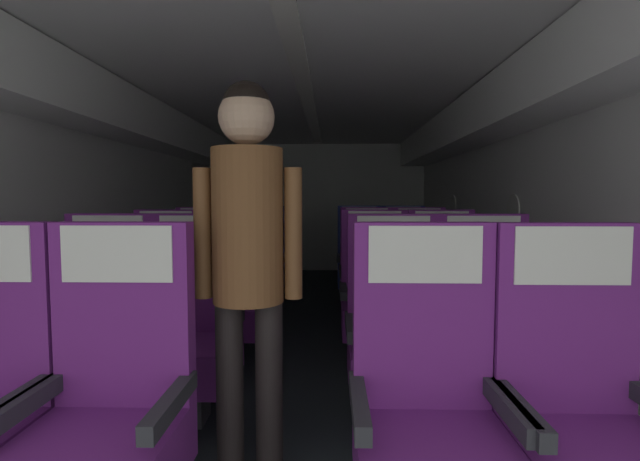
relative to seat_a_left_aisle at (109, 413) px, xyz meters
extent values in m
cube|color=#23282D|center=(0.54, 2.36, -0.47)|extent=(3.71, 7.99, 0.02)
cube|color=silver|center=(-1.22, 2.36, 0.59)|extent=(0.08, 7.59, 2.10)
cube|color=silver|center=(2.29, 2.36, 0.59)|extent=(0.08, 7.59, 2.10)
cube|color=silver|center=(0.54, 2.36, 1.64)|extent=(3.59, 7.59, 0.06)
cube|color=silver|center=(0.54, 6.18, 0.59)|extent=(3.59, 0.06, 2.10)
cube|color=white|center=(-0.98, 2.36, 1.42)|extent=(0.40, 7.28, 0.36)
cube|color=white|center=(2.05, 2.36, 1.42)|extent=(0.40, 7.28, 0.36)
cube|color=white|center=(0.54, 2.36, 1.60)|extent=(0.12, 6.83, 0.02)
cylinder|color=white|center=(2.25, 2.36, 0.63)|extent=(0.01, 0.26, 0.26)
cylinder|color=white|center=(2.25, 4.26, 0.63)|extent=(0.01, 0.26, 0.26)
cube|color=#28282D|center=(-0.27, -0.07, 0.06)|extent=(0.05, 0.42, 0.06)
cube|color=#6B237A|center=(0.00, 0.14, 0.31)|extent=(0.49, 0.09, 0.67)
cube|color=#28282D|center=(0.24, -0.07, 0.06)|extent=(0.05, 0.42, 0.06)
cube|color=#28282D|center=(-0.24, -0.07, 0.06)|extent=(0.05, 0.42, 0.06)
cube|color=silver|center=(0.00, 0.09, 0.53)|extent=(0.39, 0.01, 0.20)
cube|color=#6B237A|center=(1.57, 0.13, 0.31)|extent=(0.49, 0.09, 0.67)
cube|color=#28282D|center=(1.34, -0.08, 0.06)|extent=(0.05, 0.42, 0.06)
cube|color=silver|center=(1.57, 0.08, 0.53)|extent=(0.39, 0.01, 0.20)
cube|color=#6B237A|center=(1.08, 0.15, 0.31)|extent=(0.49, 0.09, 0.67)
cube|color=#28282D|center=(1.31, -0.06, 0.06)|extent=(0.05, 0.42, 0.06)
cube|color=#28282D|center=(0.84, -0.06, 0.06)|extent=(0.05, 0.42, 0.06)
cube|color=silver|center=(1.08, 0.10, 0.53)|extent=(0.39, 0.01, 0.20)
cube|color=#38383D|center=(-0.49, 0.88, -0.35)|extent=(0.18, 0.18, 0.22)
cube|color=#6B237A|center=(-0.49, 0.88, -0.13)|extent=(0.49, 0.51, 0.22)
cube|color=#6B237A|center=(-0.49, 1.08, 0.31)|extent=(0.49, 0.09, 0.67)
cube|color=#28282D|center=(-0.25, 0.88, 0.06)|extent=(0.05, 0.42, 0.06)
cube|color=#28282D|center=(-0.72, 0.88, 0.06)|extent=(0.05, 0.42, 0.06)
cube|color=silver|center=(-0.49, 1.03, 0.53)|extent=(0.39, 0.01, 0.20)
cube|color=#38383D|center=(0.00, 0.88, -0.35)|extent=(0.18, 0.18, 0.22)
cube|color=#6B237A|center=(0.00, 0.88, -0.13)|extent=(0.49, 0.51, 0.22)
cube|color=#6B237A|center=(0.00, 1.09, 0.31)|extent=(0.49, 0.09, 0.67)
cube|color=#28282D|center=(0.23, 0.88, 0.06)|extent=(0.05, 0.42, 0.06)
cube|color=#28282D|center=(-0.24, 0.88, 0.06)|extent=(0.05, 0.42, 0.06)
cube|color=silver|center=(0.00, 1.04, 0.53)|extent=(0.39, 0.01, 0.20)
cube|color=#38383D|center=(1.58, 0.87, -0.35)|extent=(0.18, 0.18, 0.22)
cube|color=#6B237A|center=(1.58, 0.87, -0.13)|extent=(0.49, 0.51, 0.22)
cube|color=#6B237A|center=(1.58, 1.08, 0.31)|extent=(0.49, 0.09, 0.67)
cube|color=#28282D|center=(1.81, 0.87, 0.06)|extent=(0.05, 0.42, 0.06)
cube|color=#28282D|center=(1.34, 0.87, 0.06)|extent=(0.05, 0.42, 0.06)
cube|color=silver|center=(1.58, 1.03, 0.53)|extent=(0.39, 0.01, 0.20)
cube|color=#38383D|center=(1.09, 0.86, -0.35)|extent=(0.18, 0.18, 0.22)
cube|color=#6B237A|center=(1.09, 0.86, -0.13)|extent=(0.49, 0.51, 0.22)
cube|color=#6B237A|center=(1.09, 1.07, 0.31)|extent=(0.49, 0.09, 0.67)
cube|color=#28282D|center=(1.32, 0.86, 0.06)|extent=(0.05, 0.42, 0.06)
cube|color=#28282D|center=(0.85, 0.86, 0.06)|extent=(0.05, 0.42, 0.06)
cube|color=silver|center=(1.09, 1.02, 0.53)|extent=(0.39, 0.01, 0.20)
cube|color=#38383D|center=(-0.49, 1.79, -0.35)|extent=(0.18, 0.18, 0.22)
cube|color=#6B237A|center=(-0.49, 1.79, -0.13)|extent=(0.49, 0.51, 0.22)
cube|color=#6B237A|center=(-0.49, 2.00, 0.31)|extent=(0.49, 0.09, 0.67)
cube|color=#28282D|center=(-0.25, 1.79, 0.06)|extent=(0.05, 0.42, 0.06)
cube|color=#28282D|center=(-0.73, 1.79, 0.06)|extent=(0.05, 0.42, 0.06)
cube|color=silver|center=(-0.49, 1.95, 0.53)|extent=(0.39, 0.01, 0.20)
cube|color=#38383D|center=(0.00, 1.79, -0.35)|extent=(0.18, 0.18, 0.22)
cube|color=#6B237A|center=(0.00, 1.79, -0.13)|extent=(0.49, 0.51, 0.22)
cube|color=#6B237A|center=(0.00, 1.99, 0.31)|extent=(0.49, 0.09, 0.67)
cube|color=#28282D|center=(0.24, 1.79, 0.06)|extent=(0.05, 0.42, 0.06)
cube|color=#28282D|center=(-0.23, 1.79, 0.06)|extent=(0.05, 0.42, 0.06)
cube|color=silver|center=(0.00, 1.94, 0.53)|extent=(0.39, 0.01, 0.20)
cube|color=#38383D|center=(1.57, 1.81, -0.35)|extent=(0.18, 0.18, 0.22)
cube|color=#6B237A|center=(1.57, 1.81, -0.13)|extent=(0.49, 0.51, 0.22)
cube|color=#6B237A|center=(1.57, 2.02, 0.31)|extent=(0.49, 0.09, 0.67)
cube|color=#28282D|center=(1.81, 1.81, 0.06)|extent=(0.05, 0.42, 0.06)
cube|color=#28282D|center=(1.34, 1.81, 0.06)|extent=(0.05, 0.42, 0.06)
cube|color=silver|center=(1.57, 1.97, 0.53)|extent=(0.39, 0.01, 0.20)
cube|color=#38383D|center=(1.07, 1.80, -0.35)|extent=(0.18, 0.18, 0.22)
cube|color=#6B237A|center=(1.07, 1.80, -0.13)|extent=(0.49, 0.51, 0.22)
cube|color=#6B237A|center=(1.07, 2.01, 0.31)|extent=(0.49, 0.09, 0.67)
cube|color=#28282D|center=(1.31, 1.80, 0.06)|extent=(0.05, 0.42, 0.06)
cube|color=#28282D|center=(0.84, 1.80, 0.06)|extent=(0.05, 0.42, 0.06)
cube|color=silver|center=(1.07, 1.96, 0.53)|extent=(0.39, 0.01, 0.20)
cube|color=#38383D|center=(-0.49, 2.73, -0.35)|extent=(0.18, 0.18, 0.22)
cube|color=#6B237A|center=(-0.49, 2.73, -0.13)|extent=(0.49, 0.51, 0.22)
cube|color=#6B237A|center=(-0.49, 2.94, 0.31)|extent=(0.49, 0.09, 0.67)
cube|color=#28282D|center=(-0.25, 2.73, 0.06)|extent=(0.05, 0.42, 0.06)
cube|color=#28282D|center=(-0.72, 2.73, 0.06)|extent=(0.05, 0.42, 0.06)
cube|color=silver|center=(-0.49, 2.89, 0.53)|extent=(0.39, 0.01, 0.20)
cube|color=#38383D|center=(-0.01, 2.73, -0.35)|extent=(0.18, 0.18, 0.22)
cube|color=#6B237A|center=(-0.01, 2.73, -0.13)|extent=(0.49, 0.51, 0.22)
cube|color=#6B237A|center=(-0.01, 2.93, 0.31)|extent=(0.49, 0.09, 0.67)
cube|color=#28282D|center=(0.23, 2.73, 0.06)|extent=(0.05, 0.42, 0.06)
cube|color=#28282D|center=(-0.24, 2.73, 0.06)|extent=(0.05, 0.42, 0.06)
cube|color=silver|center=(-0.01, 2.88, 0.53)|extent=(0.39, 0.01, 0.20)
cube|color=#38383D|center=(1.57, 2.72, -0.35)|extent=(0.18, 0.18, 0.22)
cube|color=#6B237A|center=(1.57, 2.72, -0.13)|extent=(0.49, 0.51, 0.22)
cube|color=#6B237A|center=(1.57, 2.93, 0.31)|extent=(0.49, 0.09, 0.67)
cube|color=#28282D|center=(1.81, 2.72, 0.06)|extent=(0.05, 0.42, 0.06)
cube|color=#28282D|center=(1.34, 2.72, 0.06)|extent=(0.05, 0.42, 0.06)
cube|color=silver|center=(1.57, 2.88, 0.53)|extent=(0.39, 0.01, 0.20)
cube|color=#38383D|center=(1.08, 2.72, -0.35)|extent=(0.18, 0.18, 0.22)
cube|color=#6B237A|center=(1.08, 2.72, -0.13)|extent=(0.49, 0.51, 0.22)
cube|color=#6B237A|center=(1.08, 2.93, 0.31)|extent=(0.49, 0.09, 0.67)
cube|color=#28282D|center=(1.32, 2.72, 0.06)|extent=(0.05, 0.42, 0.06)
cube|color=#28282D|center=(0.85, 2.72, 0.06)|extent=(0.05, 0.42, 0.06)
cube|color=silver|center=(1.08, 2.88, 0.53)|extent=(0.39, 0.01, 0.20)
cube|color=#38383D|center=(-0.49, 3.66, -0.35)|extent=(0.18, 0.18, 0.22)
cube|color=navy|center=(-0.49, 3.66, -0.13)|extent=(0.49, 0.51, 0.22)
cube|color=navy|center=(-0.49, 3.86, 0.31)|extent=(0.49, 0.09, 0.67)
cube|color=#28282D|center=(-0.25, 3.66, 0.06)|extent=(0.05, 0.42, 0.06)
cube|color=#28282D|center=(-0.73, 3.66, 0.06)|extent=(0.05, 0.42, 0.06)
cube|color=silver|center=(-0.49, 3.82, 0.53)|extent=(0.39, 0.01, 0.20)
cube|color=#38383D|center=(-0.01, 3.68, -0.35)|extent=(0.18, 0.18, 0.22)
cube|color=navy|center=(-0.01, 3.68, -0.13)|extent=(0.49, 0.51, 0.22)
cube|color=navy|center=(-0.01, 3.88, 0.31)|extent=(0.49, 0.09, 0.67)
cube|color=#28282D|center=(0.23, 3.68, 0.06)|extent=(0.05, 0.42, 0.06)
cube|color=#28282D|center=(-0.25, 3.68, 0.06)|extent=(0.05, 0.42, 0.06)
cube|color=silver|center=(-0.01, 3.83, 0.53)|extent=(0.39, 0.01, 0.20)
cube|color=#38383D|center=(1.57, 3.65, -0.35)|extent=(0.18, 0.18, 0.22)
cube|color=navy|center=(1.57, 3.65, -0.13)|extent=(0.49, 0.51, 0.22)
cube|color=navy|center=(1.57, 3.86, 0.31)|extent=(0.49, 0.09, 0.67)
cube|color=#28282D|center=(1.80, 3.65, 0.06)|extent=(0.05, 0.42, 0.06)
cube|color=#28282D|center=(1.33, 3.65, 0.06)|extent=(0.05, 0.42, 0.06)
cube|color=silver|center=(1.57, 3.81, 0.53)|extent=(0.39, 0.01, 0.20)
cube|color=#38383D|center=(1.07, 3.67, -0.35)|extent=(0.18, 0.18, 0.22)
cube|color=navy|center=(1.07, 3.67, -0.13)|extent=(0.49, 0.51, 0.22)
cube|color=navy|center=(1.07, 3.87, 0.31)|extent=(0.49, 0.09, 0.67)
cube|color=#28282D|center=(1.30, 3.67, 0.06)|extent=(0.05, 0.42, 0.06)
cube|color=#28282D|center=(0.83, 3.67, 0.06)|extent=(0.05, 0.42, 0.06)
cube|color=silver|center=(1.07, 3.82, 0.53)|extent=(0.39, 0.01, 0.20)
cylinder|color=black|center=(0.34, 0.31, -0.07)|extent=(0.11, 0.11, 0.77)
cylinder|color=black|center=(0.50, 0.31, -0.07)|extent=(0.11, 0.11, 0.77)
cylinder|color=brown|center=(0.42, 0.31, 0.62)|extent=(0.28, 0.28, 0.61)
cylinder|color=brown|center=(0.24, 0.31, 0.59)|extent=(0.07, 0.07, 0.51)
cylinder|color=brown|center=(0.60, 0.31, 0.59)|extent=(0.07, 0.07, 0.51)
sphere|color=tan|center=(0.42, 0.31, 1.04)|extent=(0.22, 0.22, 0.22)
sphere|color=black|center=(0.42, 0.31, 1.08)|extent=(0.19, 0.19, 0.19)
camera|label=1|loc=(0.75, -1.52, 0.73)|focal=26.26mm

